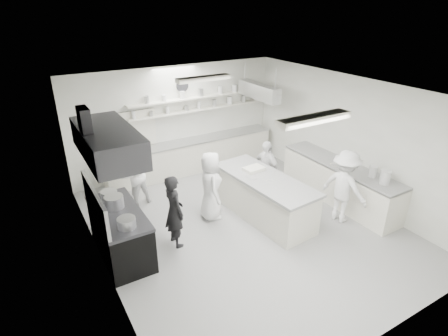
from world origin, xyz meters
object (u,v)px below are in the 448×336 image
back_counter (192,156)px  cook_back (133,175)px  right_counter (339,183)px  cook_stove (174,211)px  prep_island (264,198)px  stove (121,234)px

back_counter → cook_back: 2.32m
right_counter → cook_stove: cook_stove is taller
back_counter → prep_island: bearing=-84.3°
prep_island → cook_stove: size_ratio=1.65×
cook_back → back_counter: bearing=-164.7°
stove → cook_back: (0.85, 1.76, 0.34)m
back_counter → cook_stove: cook_stove is taller
back_counter → right_counter: bearing=-55.3°
back_counter → prep_island: size_ratio=1.98×
stove → right_counter: bearing=-6.5°
right_counter → prep_island: bearing=171.2°
right_counter → cook_stove: (-4.21, 0.37, 0.30)m
prep_island → cook_back: bearing=134.4°
back_counter → cook_back: size_ratio=3.16×
stove → right_counter: right_counter is taller
stove → back_counter: (2.90, 2.80, 0.01)m
back_counter → prep_island: (0.31, -3.08, 0.01)m
stove → right_counter: (5.25, -0.60, 0.02)m
stove → cook_stove: bearing=-12.6°
back_counter → prep_island: 3.10m
cook_stove → stove: bearing=74.2°
stove → prep_island: bearing=-5.1°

